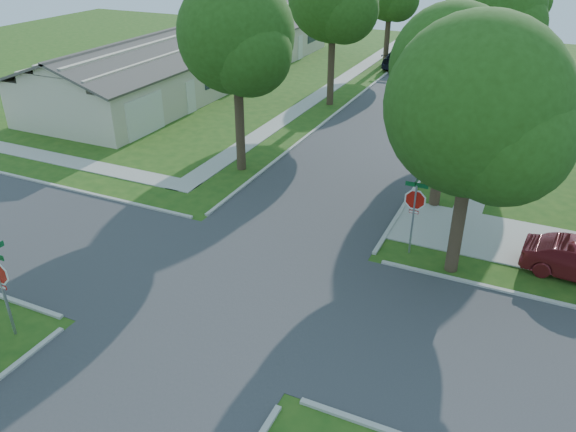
{
  "coord_description": "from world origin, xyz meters",
  "views": [
    {
      "loc": [
        8.06,
        -13.1,
        10.8
      ],
      "look_at": [
        0.74,
        2.68,
        1.6
      ],
      "focal_mm": 35.0,
      "sensor_mm": 36.0,
      "label": 1
    }
  ],
  "objects_px": {
    "house_nw_near": "(132,84)",
    "house_nw_far": "(256,39)",
    "car_curb_east": "(440,81)",
    "tree_e_near": "(453,73)",
    "tree_w_mid": "(334,0)",
    "stop_sign_ne": "(415,203)",
    "tree_w_near": "(237,40)",
    "tree_ne_corner": "(478,115)",
    "tree_e_mid": "(495,14)",
    "car_curb_west": "(401,59)"
  },
  "relations": [
    {
      "from": "tree_w_mid",
      "to": "car_curb_east",
      "type": "bearing_deg",
      "value": 46.68
    },
    {
      "from": "house_nw_near",
      "to": "tree_e_near",
      "type": "bearing_deg",
      "value": -16.11
    },
    {
      "from": "house_nw_near",
      "to": "car_curb_east",
      "type": "xyz_separation_m",
      "value": [
        17.19,
        12.2,
        -0.77
      ]
    },
    {
      "from": "tree_ne_corner",
      "to": "house_nw_far",
      "type": "relative_size",
      "value": 0.64
    },
    {
      "from": "tree_e_mid",
      "to": "tree_w_mid",
      "type": "xyz_separation_m",
      "value": [
        -9.4,
        0.0,
        0.24
      ]
    },
    {
      "from": "tree_w_near",
      "to": "house_nw_near",
      "type": "bearing_deg",
      "value": 152.17
    },
    {
      "from": "tree_e_near",
      "to": "house_nw_near",
      "type": "distance_m",
      "value": 21.98
    },
    {
      "from": "tree_w_near",
      "to": "tree_ne_corner",
      "type": "height_order",
      "value": "tree_w_near"
    },
    {
      "from": "tree_e_near",
      "to": "tree_e_mid",
      "type": "xyz_separation_m",
      "value": [
        0.01,
        12.0,
        0.61
      ]
    },
    {
      "from": "house_nw_near",
      "to": "house_nw_far",
      "type": "relative_size",
      "value": 1.0
    },
    {
      "from": "tree_w_near",
      "to": "tree_e_near",
      "type": "bearing_deg",
      "value": -0.0
    },
    {
      "from": "tree_e_near",
      "to": "tree_ne_corner",
      "type": "relative_size",
      "value": 0.96
    },
    {
      "from": "tree_e_mid",
      "to": "tree_w_near",
      "type": "distance_m",
      "value": 15.25
    },
    {
      "from": "tree_w_mid",
      "to": "house_nw_near",
      "type": "distance_m",
      "value": 13.77
    },
    {
      "from": "tree_e_near",
      "to": "car_curb_west",
      "type": "distance_m",
      "value": 25.94
    },
    {
      "from": "stop_sign_ne",
      "to": "house_nw_near",
      "type": "relative_size",
      "value": 0.22
    },
    {
      "from": "tree_e_mid",
      "to": "tree_ne_corner",
      "type": "xyz_separation_m",
      "value": [
        1.6,
        -16.8,
        -0.66
      ]
    },
    {
      "from": "car_curb_east",
      "to": "tree_e_mid",
      "type": "bearing_deg",
      "value": -58.73
    },
    {
      "from": "house_nw_far",
      "to": "car_curb_west",
      "type": "bearing_deg",
      "value": 5.38
    },
    {
      "from": "tree_e_mid",
      "to": "tree_ne_corner",
      "type": "distance_m",
      "value": 16.89
    },
    {
      "from": "car_curb_east",
      "to": "house_nw_near",
      "type": "bearing_deg",
      "value": -143.23
    },
    {
      "from": "house_nw_far",
      "to": "house_nw_near",
      "type": "bearing_deg",
      "value": -90.0
    },
    {
      "from": "tree_e_near",
      "to": "stop_sign_ne",
      "type": "bearing_deg",
      "value": -90.68
    },
    {
      "from": "tree_w_near",
      "to": "car_curb_west",
      "type": "height_order",
      "value": "tree_w_near"
    },
    {
      "from": "tree_ne_corner",
      "to": "car_curb_east",
      "type": "bearing_deg",
      "value": 102.65
    },
    {
      "from": "tree_ne_corner",
      "to": "tree_e_mid",
      "type": "bearing_deg",
      "value": 95.45
    },
    {
      "from": "car_curb_east",
      "to": "house_nw_far",
      "type": "bearing_deg",
      "value": 165.81
    },
    {
      "from": "stop_sign_ne",
      "to": "house_nw_near",
      "type": "xyz_separation_m",
      "value": [
        -20.69,
        10.3,
        -0.51
      ]
    },
    {
      "from": "house_nw_far",
      "to": "stop_sign_ne",
      "type": "bearing_deg",
      "value": -52.84
    },
    {
      "from": "tree_w_mid",
      "to": "car_curb_west",
      "type": "distance_m",
      "value": 13.56
    },
    {
      "from": "tree_e_mid",
      "to": "house_nw_near",
      "type": "height_order",
      "value": "tree_e_mid"
    },
    {
      "from": "tree_e_near",
      "to": "house_nw_far",
      "type": "xyz_separation_m",
      "value": [
        -20.74,
        22.99,
        -4.13
      ]
    },
    {
      "from": "tree_w_mid",
      "to": "car_curb_east",
      "type": "relative_size",
      "value": 2.2
    },
    {
      "from": "tree_w_near",
      "to": "car_curb_west",
      "type": "relative_size",
      "value": 1.79
    },
    {
      "from": "stop_sign_ne",
      "to": "tree_e_near",
      "type": "relative_size",
      "value": 0.36
    },
    {
      "from": "tree_e_near",
      "to": "tree_w_mid",
      "type": "height_order",
      "value": "tree_w_mid"
    },
    {
      "from": "car_curb_west",
      "to": "tree_w_near",
      "type": "bearing_deg",
      "value": 89.23
    },
    {
      "from": "stop_sign_ne",
      "to": "tree_w_near",
      "type": "distance_m",
      "value": 11.07
    },
    {
      "from": "tree_ne_corner",
      "to": "tree_w_near",
      "type": "bearing_deg",
      "value": 156.44
    },
    {
      "from": "tree_w_mid",
      "to": "house_nw_far",
      "type": "xyz_separation_m",
      "value": [
        -11.35,
        10.99,
        -4.97
      ]
    },
    {
      "from": "car_curb_east",
      "to": "tree_w_mid",
      "type": "bearing_deg",
      "value": -131.92
    },
    {
      "from": "car_curb_east",
      "to": "car_curb_west",
      "type": "relative_size",
      "value": 0.87
    },
    {
      "from": "tree_w_near",
      "to": "car_curb_east",
      "type": "height_order",
      "value": "tree_w_near"
    },
    {
      "from": "tree_e_mid",
      "to": "tree_e_near",
      "type": "bearing_deg",
      "value": -90.03
    },
    {
      "from": "stop_sign_ne",
      "to": "house_nw_far",
      "type": "relative_size",
      "value": 0.22
    },
    {
      "from": "tree_e_near",
      "to": "tree_ne_corner",
      "type": "distance_m",
      "value": 5.06
    },
    {
      "from": "tree_e_near",
      "to": "tree_w_mid",
      "type": "distance_m",
      "value": 15.26
    },
    {
      "from": "car_curb_west",
      "to": "car_curb_east",
      "type": "bearing_deg",
      "value": 128.9
    },
    {
      "from": "car_curb_west",
      "to": "tree_e_near",
      "type": "bearing_deg",
      "value": 110.83
    },
    {
      "from": "car_curb_east",
      "to": "tree_e_near",
      "type": "bearing_deg",
      "value": -77.56
    }
  ]
}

